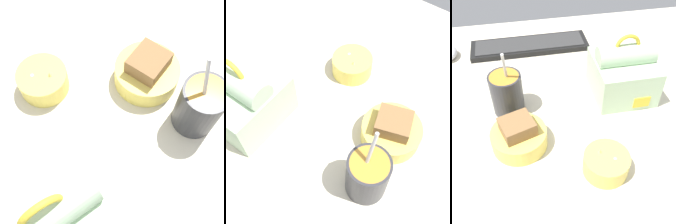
{
  "view_description": "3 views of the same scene",
  "coord_description": "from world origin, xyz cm",
  "views": [
    {
      "loc": [
        12.06,
        16.26,
        58.97
      ],
      "look_at": [
        -2.43,
        -3.72,
        7.0
      ],
      "focal_mm": 50.0,
      "sensor_mm": 36.0,
      "label": 1
    },
    {
      "loc": [
        -24.24,
        26.19,
        64.75
      ],
      "look_at": [
        -2.43,
        -3.72,
        7.0
      ],
      "focal_mm": 50.0,
      "sensor_mm": 36.0,
      "label": 2
    },
    {
      "loc": [
        -11.92,
        -51.63,
        56.11
      ],
      "look_at": [
        -2.43,
        -3.72,
        7.0
      ],
      "focal_mm": 45.0,
      "sensor_mm": 36.0,
      "label": 3
    }
  ],
  "objects": [
    {
      "name": "desk_surface",
      "position": [
        0.0,
        0.0,
        1.0
      ],
      "size": [
        140.0,
        110.0,
        2.0
      ],
      "color": "beige",
      "rests_on": "ground"
    },
    {
      "name": "lunch_bag",
      "position": [
        16.15,
        6.35,
        8.68
      ],
      "size": [
        16.18,
        17.16,
        18.61
      ],
      "color": "#B7D6AD",
      "rests_on": "desk_surface"
    },
    {
      "name": "soup_cup",
      "position": [
        -15.81,
        5.08,
        7.96
      ],
      "size": [
        8.36,
        8.36,
        19.07
      ],
      "color": "#333338",
      "rests_on": "desk_surface"
    },
    {
      "name": "bento_bowl_sandwich",
      "position": [
        -14.08,
        -7.64,
        5.01
      ],
      "size": [
        13.26,
        13.26,
        8.08
      ],
      "color": "#EFD65B",
      "rests_on": "desk_surface"
    },
    {
      "name": "bento_bowl_snacks",
      "position": [
        3.98,
        -18.62,
        4.61
      ],
      "size": [
        10.16,
        10.16,
        5.91
      ],
      "color": "#EFD65B",
      "rests_on": "desk_surface"
    }
  ]
}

